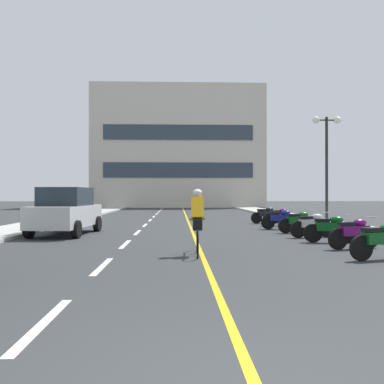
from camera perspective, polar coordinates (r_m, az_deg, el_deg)
The scene contains 28 objects.
ground_plane at distance 24.17m, azimuth -1.13°, elevation -4.00°, with size 140.00×140.00×0.00m, color #2D3033.
curb_left at distance 28.00m, azimuth -16.15°, elevation -3.36°, with size 2.40×72.00×0.12m, color #A8A8A3.
curb_right at distance 28.20m, azimuth 13.59°, elevation -3.35°, with size 2.40×72.00×0.12m, color #A8A8A3.
lane_dash_0 at distance 5.58m, azimuth -19.58°, elevation -16.46°, with size 0.14×2.20×0.01m, color silver.
lane_dash_1 at distance 9.39m, azimuth -12.09°, elevation -9.84°, with size 0.14×2.20×0.01m, color silver.
lane_dash_2 at distance 13.30m, azimuth -9.06°, elevation -7.02°, with size 0.14×2.20×0.01m, color silver.
lane_dash_3 at distance 17.26m, azimuth -7.43°, elevation -5.47°, with size 0.14×2.20×0.01m, color silver.
lane_dash_4 at distance 21.23m, azimuth -6.42°, elevation -4.51°, with size 0.14×2.20×0.01m, color silver.
lane_dash_5 at distance 25.21m, azimuth -5.72°, elevation -3.84°, with size 0.14×2.20×0.01m, color silver.
lane_dash_6 at distance 29.20m, azimuth -5.22°, elevation -3.36°, with size 0.14×2.20×0.01m, color silver.
lane_dash_7 at distance 33.19m, azimuth -4.83°, elevation -2.99°, with size 0.14×2.20×0.01m, color silver.
lane_dash_8 at distance 37.18m, azimuth -4.53°, elevation -2.70°, with size 0.14×2.20×0.01m, color silver.
lane_dash_9 at distance 41.18m, azimuth -4.29°, elevation -2.47°, with size 0.14×2.20×0.01m, color silver.
lane_dash_10 at distance 45.17m, azimuth -4.09°, elevation -2.28°, with size 0.14×2.20×0.01m, color silver.
lane_dash_11 at distance 49.17m, azimuth -3.93°, elevation -2.12°, with size 0.14×2.20×0.01m, color silver.
centre_line_yellow at distance 27.17m, azimuth -0.70°, elevation -3.59°, with size 0.12×66.00×0.01m, color gold.
office_building at distance 52.75m, azimuth -1.87°, elevation 5.88°, with size 20.48×8.77×14.49m.
street_lamp_mid at distance 22.39m, azimuth 17.85°, elevation 6.05°, with size 1.46×0.36×5.38m.
parked_car_near at distance 16.91m, azimuth -16.76°, elevation -2.47°, with size 2.17×4.31×1.82m.
motorcycle_2 at distance 10.97m, azimuth 24.32°, elevation -5.96°, with size 1.67×0.71×0.92m.
motorcycle_3 at distance 12.85m, azimuth 21.23°, elevation -5.13°, with size 1.66×0.73×0.92m.
motorcycle_4 at distance 14.22m, azimuth 18.34°, elevation -4.67°, with size 1.70×0.60×0.92m.
motorcycle_5 at distance 15.70m, azimuth 16.06°, elevation -4.26°, with size 1.69×0.62×0.92m.
motorcycle_6 at distance 17.35m, azimuth 14.34°, elevation -3.89°, with size 1.70×0.60×0.92m.
motorcycle_7 at distance 18.94m, azimuth 12.00°, elevation -3.59°, with size 1.69×0.60×0.92m.
motorcycle_8 at distance 21.00m, azimuth 11.86°, elevation -3.26°, with size 1.70×0.60×0.92m.
motorcycle_9 at distance 22.77m, azimuth 10.08°, elevation -3.04°, with size 1.69×0.63×0.92m.
cyclist_rider at distance 10.78m, azimuth 0.75°, elevation -3.88°, with size 0.42×1.77×1.71m.
Camera 1 is at (-0.39, -3.11, 1.56)m, focal length 39.20 mm.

